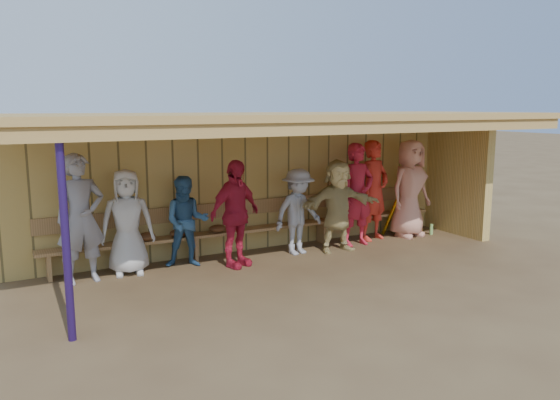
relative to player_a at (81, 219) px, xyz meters
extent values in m
plane|color=brown|center=(3.14, -0.72, -0.97)|extent=(90.00, 90.00, 0.00)
imported|color=gray|center=(0.00, 0.00, 0.00)|extent=(0.76, 0.55, 1.94)
imported|color=silver|center=(0.69, 0.09, -0.14)|extent=(0.89, 0.66, 1.66)
imported|color=#356392|center=(1.64, 0.05, -0.22)|extent=(0.88, 0.78, 1.50)
imported|color=red|center=(2.34, -0.33, -0.09)|extent=(1.12, 0.78, 1.76)
imported|color=#9C9DA5|center=(3.63, -0.13, -0.20)|extent=(1.07, 0.72, 1.53)
imported|color=tan|center=(4.36, -0.31, -0.13)|extent=(1.58, 0.59, 1.68)
imported|color=red|center=(5.49, 0.09, 0.01)|extent=(0.81, 0.64, 1.96)
imported|color=#E49A80|center=(6.29, -0.03, 0.01)|extent=(1.03, 0.74, 1.96)
imported|color=red|center=(4.94, -0.11, 0.00)|extent=(0.73, 0.50, 1.94)
cube|color=tan|center=(3.14, 0.63, 0.23)|extent=(8.60, 0.20, 2.40)
cube|color=tan|center=(7.34, -0.27, 0.23)|extent=(0.20, 1.62, 2.40)
cube|color=tan|center=(3.14, -0.72, 1.48)|extent=(8.80, 3.20, 0.10)
cube|color=tan|center=(3.14, -2.22, 1.35)|extent=(8.80, 0.10, 0.18)
cube|color=tan|center=(-0.66, -0.72, 1.34)|extent=(0.08, 3.00, 0.16)
cube|color=tan|center=(0.29, -0.72, 1.34)|extent=(0.08, 3.00, 0.16)
cube|color=tan|center=(1.24, -0.72, 1.34)|extent=(0.08, 3.00, 0.16)
cube|color=tan|center=(2.19, -0.72, 1.34)|extent=(0.08, 3.00, 0.16)
cube|color=tan|center=(3.14, -0.72, 1.34)|extent=(0.08, 3.00, 0.16)
cube|color=tan|center=(4.09, -0.72, 1.34)|extent=(0.08, 3.00, 0.16)
cube|color=tan|center=(5.04, -0.72, 1.34)|extent=(0.08, 3.00, 0.16)
cube|color=tan|center=(5.99, -0.72, 1.34)|extent=(0.08, 3.00, 0.16)
cube|color=tan|center=(6.94, -0.72, 1.34)|extent=(0.08, 3.00, 0.16)
cylinder|color=navy|center=(-0.46, -2.12, 0.23)|extent=(0.09, 0.09, 2.40)
cube|color=#A77B47|center=(3.14, 0.34, -0.54)|extent=(7.60, 0.32, 0.05)
cube|color=#A77B47|center=(3.14, 0.50, -0.17)|extent=(7.60, 0.04, 0.26)
cube|color=#A77B47|center=(-0.46, 0.34, -0.77)|extent=(0.06, 0.29, 0.40)
cube|color=#A77B47|center=(1.85, 0.34, -0.77)|extent=(0.06, 0.29, 0.40)
cube|color=#A77B47|center=(4.44, 0.34, -0.77)|extent=(0.06, 0.29, 0.40)
cube|color=#A77B47|center=(6.74, 0.34, -0.77)|extent=(0.06, 0.29, 0.40)
cylinder|color=gold|center=(5.95, 0.14, -0.57)|extent=(0.13, 0.41, 0.80)
sphere|color=yellow|center=(6.79, 0.14, -0.93)|extent=(0.08, 0.08, 0.08)
ellipsoid|color=#593319|center=(1.03, 0.29, -0.45)|extent=(0.30, 0.24, 0.14)
ellipsoid|color=#593319|center=(1.57, 0.29, -0.45)|extent=(0.30, 0.24, 0.14)
ellipsoid|color=#593319|center=(2.27, 0.29, -0.45)|extent=(0.30, 0.24, 0.14)
cylinder|color=#99CD66|center=(5.54, 0.39, -0.41)|extent=(0.07, 0.07, 0.22)
cylinder|color=gold|center=(4.87, 0.39, -0.41)|extent=(0.07, 0.07, 0.22)
cylinder|color=#83BB5D|center=(6.79, -0.16, -0.86)|extent=(0.07, 0.07, 0.22)
camera|label=1|loc=(-1.13, -8.34, 1.63)|focal=35.00mm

